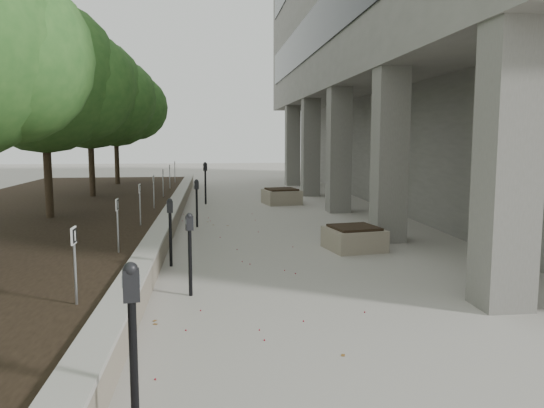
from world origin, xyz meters
TOP-DOWN VIEW (x-y plane):
  - ground at (0.00, 0.00)m, footprint 90.00×90.00m
  - retaining_wall at (-1.82, 9.00)m, footprint 0.39×26.00m
  - planting_bed at (-5.50, 9.00)m, footprint 7.00×26.00m
  - crabapple_tree_3 at (-4.80, 8.00)m, footprint 4.60×4.00m
  - crabapple_tree_4 at (-4.80, 13.00)m, footprint 4.60×4.00m
  - crabapple_tree_5 at (-4.80, 18.00)m, footprint 4.60×4.00m
  - parking_sign_2 at (-2.35, 0.50)m, footprint 0.04×0.22m
  - parking_sign_3 at (-2.35, 3.50)m, footprint 0.04×0.22m
  - parking_sign_4 at (-2.35, 6.50)m, footprint 0.04×0.22m
  - parking_sign_5 at (-2.35, 9.50)m, footprint 0.04×0.22m
  - parking_sign_6 at (-2.35, 12.50)m, footprint 0.04×0.22m
  - parking_sign_7 at (-2.35, 15.50)m, footprint 0.04×0.22m
  - parking_sign_8 at (-2.35, 18.50)m, footprint 0.04×0.22m
  - parking_meter_1 at (-1.31, -1.99)m, footprint 0.16×0.13m
  - parking_meter_2 at (-1.04, 2.05)m, footprint 0.15×0.12m
  - parking_meter_3 at (-1.48, 4.02)m, footprint 0.14×0.11m
  - parking_meter_4 at (-1.11, 8.46)m, footprint 0.15×0.12m
  - parking_meter_5 at (-0.93, 13.50)m, footprint 0.18×0.15m
  - planter_front at (2.36, 5.11)m, footprint 1.29×1.29m
  - planter_back at (1.84, 13.28)m, footprint 1.43×1.43m
  - berry_scatter at (-0.10, 5.00)m, footprint 3.30×14.10m

SIDE VIEW (x-z plane):
  - ground at x=0.00m, z-range 0.00..0.00m
  - berry_scatter at x=-0.10m, z-range 0.00..0.02m
  - planting_bed at x=-5.50m, z-range 0.00..0.40m
  - retaining_wall at x=-1.82m, z-range 0.00..0.50m
  - planter_front at x=2.36m, z-range 0.00..0.52m
  - planter_back at x=1.84m, z-range 0.00..0.57m
  - parking_meter_2 at x=-1.04m, z-range 0.00..1.29m
  - parking_meter_3 at x=-1.48m, z-range 0.00..1.29m
  - parking_meter_4 at x=-1.11m, z-range 0.00..1.31m
  - parking_meter_1 at x=-1.31m, z-range 0.00..1.49m
  - parking_meter_5 at x=-0.93m, z-range 0.00..1.54m
  - parking_sign_2 at x=-2.35m, z-range 0.40..1.36m
  - parking_sign_3 at x=-2.35m, z-range 0.40..1.36m
  - parking_sign_4 at x=-2.35m, z-range 0.40..1.36m
  - parking_sign_5 at x=-2.35m, z-range 0.40..1.36m
  - parking_sign_6 at x=-2.35m, z-range 0.40..1.36m
  - parking_sign_7 at x=-2.35m, z-range 0.40..1.36m
  - parking_sign_8 at x=-2.35m, z-range 0.40..1.36m
  - crabapple_tree_3 at x=-4.80m, z-range 0.40..5.84m
  - crabapple_tree_4 at x=-4.80m, z-range 0.40..5.84m
  - crabapple_tree_5 at x=-4.80m, z-range 0.40..5.84m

